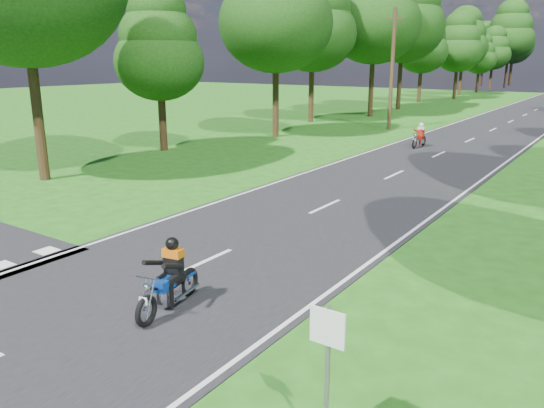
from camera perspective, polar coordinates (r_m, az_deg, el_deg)
The scene contains 7 objects.
ground at distance 11.63m, azimuth -13.91°, elevation -9.12°, with size 160.00×160.00×0.00m, color #205513.
main_road at distance 57.68m, azimuth 26.55°, elevation 9.05°, with size 7.00×140.00×0.02m, color black.
road_markings at distance 55.85m, azimuth 26.12°, elevation 8.96°, with size 7.40×140.00×0.01m.
telegraph_pole at distance 37.65m, azimuth 12.79°, elevation 13.97°, with size 1.20×0.26×8.00m.
road_sign at distance 6.48m, azimuth 5.95°, elevation -16.19°, with size 0.45×0.07×2.00m.
rider_near_blue at distance 10.40m, azimuth -11.14°, elevation -7.54°, with size 0.57×1.71×1.43m, color #0D3694, non-canonical shape.
rider_far_red at distance 30.48m, azimuth 15.59°, elevation 7.16°, with size 0.53×1.60×1.33m, color #A2220C, non-canonical shape.
Camera 1 is at (8.07, -6.91, 4.72)m, focal length 35.00 mm.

